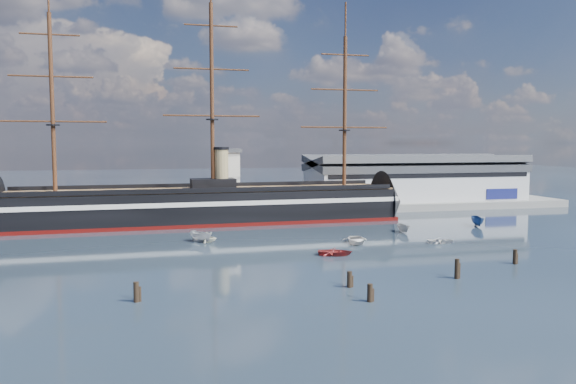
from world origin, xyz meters
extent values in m
plane|color=black|center=(0.00, 40.00, 0.00)|extent=(600.00, 600.00, 0.00)
cube|color=slate|center=(10.00, 76.00, 0.00)|extent=(180.00, 18.00, 2.00)
cube|color=#B7BABC|center=(58.00, 80.00, 7.00)|extent=(62.00, 20.00, 10.00)
cube|color=#3F4247|center=(58.00, 80.00, 12.60)|extent=(63.00, 21.00, 2.00)
cube|color=silver|center=(3.00, 73.00, 9.00)|extent=(4.00, 4.00, 14.00)
cube|color=#3F4247|center=(3.00, 73.00, 16.50)|extent=(5.00, 5.00, 1.00)
cube|color=black|center=(-5.11, 60.00, 4.00)|extent=(88.30, 17.74, 7.00)
cube|color=silver|center=(-5.11, 60.00, 5.20)|extent=(90.30, 18.02, 1.00)
cube|color=#4B0907|center=(-5.11, 60.00, 0.35)|extent=(90.30, 17.98, 0.90)
cone|color=black|center=(41.39, 60.00, 3.70)|extent=(11.31, 15.90, 15.68)
cube|color=brown|center=(-5.11, 60.00, 7.60)|extent=(88.27, 16.46, 0.40)
cube|color=black|center=(-3.11, 60.00, 9.00)|extent=(10.12, 6.20, 2.50)
cylinder|color=#9B8A5C|center=(-1.11, 60.00, 12.50)|extent=(3.20, 3.20, 9.00)
cylinder|color=#381E0F|center=(-37.11, 60.00, 26.80)|extent=(0.90, 0.90, 38.00)
cylinder|color=#381E0F|center=(-3.11, 60.00, 28.80)|extent=(0.90, 0.90, 42.00)
cylinder|color=#381E0F|center=(28.89, 60.00, 25.80)|extent=(0.90, 0.90, 36.00)
imported|color=silver|center=(-8.26, 34.88, 0.00)|extent=(6.54, 5.74, 2.57)
imported|color=#9F2D2C|center=(11.89, 16.93, 0.00)|extent=(2.50, 3.76, 1.63)
imported|color=#949494|center=(33.28, 35.99, 0.00)|extent=(5.52, 2.16, 2.18)
imported|color=#EAEACF|center=(-7.10, 34.00, 0.00)|extent=(5.65, 6.20, 2.16)
imported|color=silver|center=(34.37, 22.69, 0.00)|extent=(1.71, 3.19, 1.41)
imported|color=navy|center=(52.97, 39.79, 0.00)|extent=(7.41, 4.70, 2.78)
imported|color=silver|center=(19.17, 26.35, 0.00)|extent=(4.41, 2.57, 1.93)
cylinder|color=black|center=(-19.27, -3.19, 0.00)|extent=(0.64, 0.64, 3.07)
cylinder|color=black|center=(7.02, -9.74, 0.00)|extent=(0.64, 0.64, 2.83)
cylinder|color=black|center=(22.81, -2.14, 0.00)|extent=(0.64, 0.64, 3.41)
cylinder|color=black|center=(36.35, 3.99, 0.00)|extent=(0.64, 0.64, 2.94)
cylinder|color=black|center=(7.02, -2.97, 0.00)|extent=(0.64, 0.64, 2.77)
camera|label=1|loc=(-17.71, -69.22, 18.36)|focal=35.00mm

